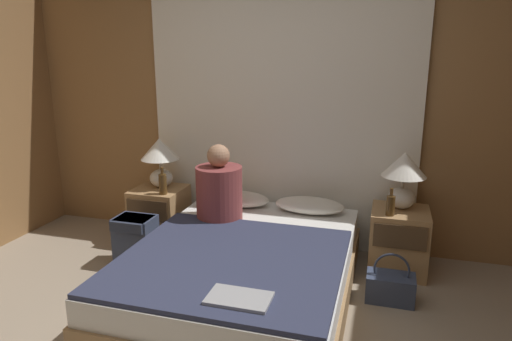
{
  "coord_description": "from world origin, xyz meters",
  "views": [
    {
      "loc": [
        0.88,
        -1.85,
        1.65
      ],
      "look_at": [
        0.0,
        1.16,
        0.84
      ],
      "focal_mm": 32.0,
      "sensor_mm": 36.0,
      "label": 1
    }
  ],
  "objects_px": {
    "beer_bottle_on_left_stand": "(163,184)",
    "handbag_on_floor": "(390,287)",
    "nightstand_right": "(398,240)",
    "beer_bottle_on_right_stand": "(391,205)",
    "lamp_right": "(404,172)",
    "lamp_left": "(160,156)",
    "nightstand_left": "(160,215)",
    "laptop_on_bed": "(239,298)",
    "pillow_right": "(310,205)",
    "pillow_left": "(237,199)",
    "person_left_in_bed": "(219,190)",
    "backpack_on_floor": "(136,238)",
    "bed": "(244,272)"
  },
  "relations": [
    {
      "from": "nightstand_left",
      "to": "nightstand_right",
      "type": "distance_m",
      "value": 2.03
    },
    {
      "from": "bed",
      "to": "lamp_left",
      "type": "xyz_separation_m",
      "value": [
        -1.02,
        0.78,
        0.58
      ]
    },
    {
      "from": "lamp_right",
      "to": "person_left_in_bed",
      "type": "height_order",
      "value": "person_left_in_bed"
    },
    {
      "from": "handbag_on_floor",
      "to": "beer_bottle_on_right_stand",
      "type": "bearing_deg",
      "value": 95.52
    },
    {
      "from": "lamp_left",
      "to": "beer_bottle_on_right_stand",
      "type": "height_order",
      "value": "lamp_left"
    },
    {
      "from": "bed",
      "to": "backpack_on_floor",
      "type": "height_order",
      "value": "backpack_on_floor"
    },
    {
      "from": "pillow_right",
      "to": "pillow_left",
      "type": "bearing_deg",
      "value": 180.0
    },
    {
      "from": "laptop_on_bed",
      "to": "backpack_on_floor",
      "type": "xyz_separation_m",
      "value": [
        -1.19,
        0.97,
        -0.2
      ]
    },
    {
      "from": "backpack_on_floor",
      "to": "handbag_on_floor",
      "type": "bearing_deg",
      "value": -0.44
    },
    {
      "from": "pillow_left",
      "to": "backpack_on_floor",
      "type": "relative_size",
      "value": 1.43
    },
    {
      "from": "lamp_left",
      "to": "pillow_right",
      "type": "distance_m",
      "value": 1.37
    },
    {
      "from": "lamp_right",
      "to": "laptop_on_bed",
      "type": "relative_size",
      "value": 1.33
    },
    {
      "from": "nightstand_right",
      "to": "handbag_on_floor",
      "type": "distance_m",
      "value": 0.51
    },
    {
      "from": "person_left_in_bed",
      "to": "beer_bottle_on_left_stand",
      "type": "relative_size",
      "value": 2.55
    },
    {
      "from": "nightstand_right",
      "to": "lamp_left",
      "type": "xyz_separation_m",
      "value": [
        -2.03,
        0.06,
        0.53
      ]
    },
    {
      "from": "pillow_right",
      "to": "person_left_in_bed",
      "type": "height_order",
      "value": "person_left_in_bed"
    },
    {
      "from": "lamp_right",
      "to": "pillow_right",
      "type": "relative_size",
      "value": 0.78
    },
    {
      "from": "bed",
      "to": "pillow_right",
      "type": "relative_size",
      "value": 3.39
    },
    {
      "from": "lamp_left",
      "to": "laptop_on_bed",
      "type": "relative_size",
      "value": 1.33
    },
    {
      "from": "backpack_on_floor",
      "to": "lamp_right",
      "type": "bearing_deg",
      "value": 14.78
    },
    {
      "from": "nightstand_left",
      "to": "lamp_left",
      "type": "xyz_separation_m",
      "value": [
        0.0,
        0.06,
        0.53
      ]
    },
    {
      "from": "bed",
      "to": "pillow_left",
      "type": "bearing_deg",
      "value": 112.06
    },
    {
      "from": "bed",
      "to": "pillow_right",
      "type": "height_order",
      "value": "pillow_right"
    },
    {
      "from": "nightstand_right",
      "to": "lamp_right",
      "type": "bearing_deg",
      "value": 90.0
    },
    {
      "from": "lamp_left",
      "to": "beer_bottle_on_left_stand",
      "type": "xyz_separation_m",
      "value": [
        0.12,
        -0.19,
        -0.19
      ]
    },
    {
      "from": "bed",
      "to": "pillow_left",
      "type": "distance_m",
      "value": 0.87
    },
    {
      "from": "nightstand_left",
      "to": "laptop_on_bed",
      "type": "height_order",
      "value": "nightstand_left"
    },
    {
      "from": "lamp_right",
      "to": "pillow_left",
      "type": "xyz_separation_m",
      "value": [
        -1.33,
        -0.0,
        -0.33
      ]
    },
    {
      "from": "nightstand_right",
      "to": "beer_bottle_on_right_stand",
      "type": "distance_m",
      "value": 0.36
    },
    {
      "from": "lamp_left",
      "to": "pillow_left",
      "type": "distance_m",
      "value": 0.78
    },
    {
      "from": "handbag_on_floor",
      "to": "lamp_right",
      "type": "bearing_deg",
      "value": 85.09
    },
    {
      "from": "bed",
      "to": "handbag_on_floor",
      "type": "height_order",
      "value": "bed"
    },
    {
      "from": "bed",
      "to": "person_left_in_bed",
      "type": "distance_m",
      "value": 0.69
    },
    {
      "from": "lamp_right",
      "to": "person_left_in_bed",
      "type": "relative_size",
      "value": 0.74
    },
    {
      "from": "beer_bottle_on_left_stand",
      "to": "laptop_on_bed",
      "type": "height_order",
      "value": "beer_bottle_on_left_stand"
    },
    {
      "from": "pillow_left",
      "to": "person_left_in_bed",
      "type": "xyz_separation_m",
      "value": [
        -0.02,
        -0.35,
        0.18
      ]
    },
    {
      "from": "lamp_right",
      "to": "beer_bottle_on_left_stand",
      "type": "xyz_separation_m",
      "value": [
        -1.92,
        -0.19,
        -0.19
      ]
    },
    {
      "from": "laptop_on_bed",
      "to": "handbag_on_floor",
      "type": "distance_m",
      "value": 1.27
    },
    {
      "from": "bed",
      "to": "handbag_on_floor",
      "type": "relative_size",
      "value": 5.49
    },
    {
      "from": "beer_bottle_on_left_stand",
      "to": "handbag_on_floor",
      "type": "bearing_deg",
      "value": -10.62
    },
    {
      "from": "lamp_left",
      "to": "lamp_right",
      "type": "bearing_deg",
      "value": 0.0
    },
    {
      "from": "beer_bottle_on_left_stand",
      "to": "handbag_on_floor",
      "type": "height_order",
      "value": "beer_bottle_on_left_stand"
    },
    {
      "from": "beer_bottle_on_right_stand",
      "to": "laptop_on_bed",
      "type": "relative_size",
      "value": 0.63
    },
    {
      "from": "nightstand_right",
      "to": "pillow_right",
      "type": "relative_size",
      "value": 0.87
    },
    {
      "from": "beer_bottle_on_right_stand",
      "to": "handbag_on_floor",
      "type": "distance_m",
      "value": 0.59
    },
    {
      "from": "lamp_right",
      "to": "pillow_left",
      "type": "relative_size",
      "value": 0.78
    },
    {
      "from": "beer_bottle_on_right_stand",
      "to": "nightstand_right",
      "type": "bearing_deg",
      "value": 58.64
    },
    {
      "from": "pillow_left",
      "to": "backpack_on_floor",
      "type": "xyz_separation_m",
      "value": [
        -0.67,
        -0.52,
        -0.22
      ]
    },
    {
      "from": "pillow_right",
      "to": "person_left_in_bed",
      "type": "distance_m",
      "value": 0.76
    },
    {
      "from": "lamp_right",
      "to": "backpack_on_floor",
      "type": "bearing_deg",
      "value": -165.22
    }
  ]
}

